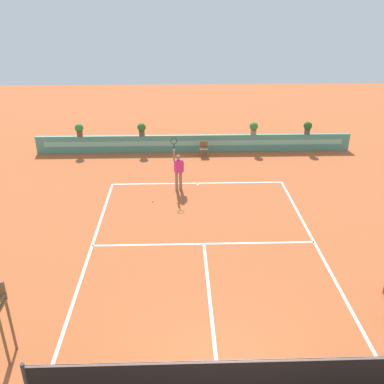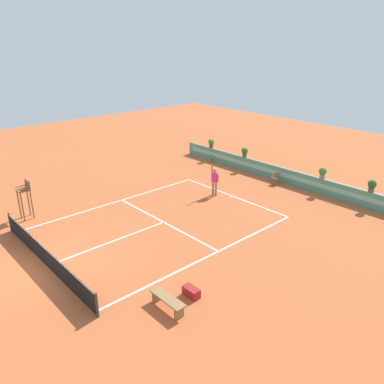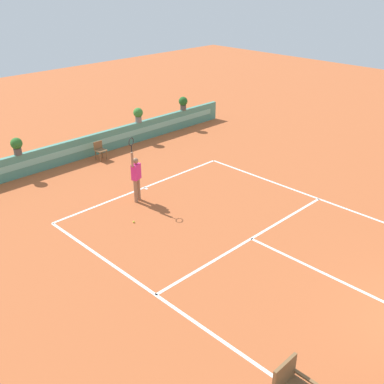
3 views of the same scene
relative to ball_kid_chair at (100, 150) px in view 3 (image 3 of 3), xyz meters
name	(u,v)px [view 3 (image 3 of 3)]	position (x,y,z in m)	size (l,w,h in m)	color
ground_plane	(261,243)	(-0.51, -9.66, -0.48)	(60.00, 60.00, 0.00)	#B2562D
court_lines	(244,235)	(-0.51, -8.94, -0.47)	(8.32, 11.94, 0.01)	white
back_wall_barrier	(81,148)	(-0.51, 0.73, 0.02)	(18.00, 0.21, 1.00)	#4C8E7A
ball_kid_chair	(100,150)	(0.00, 0.00, 0.00)	(0.44, 0.44, 0.85)	brown
tennis_player	(136,175)	(-1.43, -4.49, 0.57)	(0.59, 0.33, 2.58)	#9E7051
tennis_ball_near_baseline	(134,222)	(-2.58, -5.72, -0.44)	(0.07, 0.07, 0.07)	#CCE033
potted_plant_right	(138,114)	(2.88, 0.73, 0.93)	(0.48, 0.48, 0.72)	gray
potted_plant_left	(17,145)	(-3.49, 0.73, 0.93)	(0.48, 0.48, 0.72)	#514C47
potted_plant_far_right	(183,102)	(5.98, 0.73, 0.93)	(0.48, 0.48, 0.72)	#514C47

